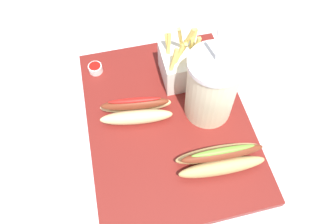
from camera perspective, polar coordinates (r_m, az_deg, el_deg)
ground_plane at (r=0.70m, az=0.00°, el=-2.58°), size 2.40×2.40×0.02m
food_tray at (r=0.68m, az=0.00°, el=-1.76°), size 0.45×0.34×0.02m
soda_cup at (r=0.63m, az=7.91°, el=4.43°), size 0.11×0.11×0.23m
fries_basket at (r=0.71m, az=2.53°, el=8.60°), size 0.10×0.09×0.15m
hot_dog_1 at (r=0.66m, az=-5.87°, el=0.49°), size 0.08×0.16×0.06m
hot_dog_2 at (r=0.61m, az=9.53°, el=-8.39°), size 0.06×0.17×0.07m
ketchup_cup_1 at (r=0.76m, az=-13.08°, el=7.78°), size 0.03×0.03×0.02m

